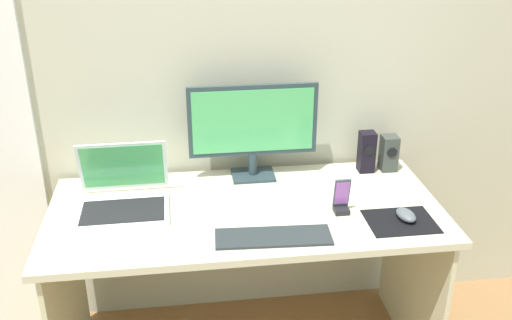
% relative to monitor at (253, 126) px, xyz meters
% --- Properties ---
extents(wall_back, '(6.00, 0.04, 2.50)m').
position_rel_monitor_xyz_m(wall_back, '(-0.06, 0.13, 0.29)').
color(wall_back, '#B7B59B').
rests_on(wall_back, ground_plane).
extents(desk, '(1.51, 0.70, 0.73)m').
position_rel_monitor_xyz_m(desk, '(-0.06, -0.27, -0.38)').
color(desk, beige).
rests_on(desk, ground_plane).
extents(monitor, '(0.53, 0.14, 0.41)m').
position_rel_monitor_xyz_m(monitor, '(0.00, 0.00, 0.00)').
color(monitor, '#27383D').
rests_on(monitor, desk).
extents(speaker_right, '(0.07, 0.08, 0.16)m').
position_rel_monitor_xyz_m(speaker_right, '(0.59, -0.01, -0.15)').
color(speaker_right, '#363B36').
rests_on(speaker_right, desk).
extents(speaker_near_monitor, '(0.07, 0.07, 0.18)m').
position_rel_monitor_xyz_m(speaker_near_monitor, '(0.49, -0.01, -0.14)').
color(speaker_near_monitor, black).
rests_on(speaker_near_monitor, desk).
extents(laptop, '(0.35, 0.31, 0.24)m').
position_rel_monitor_xyz_m(laptop, '(-0.53, -0.20, -0.18)').
color(laptop, white).
rests_on(laptop, desk).
extents(keyboard_external, '(0.41, 0.15, 0.01)m').
position_rel_monitor_xyz_m(keyboard_external, '(0.01, -0.50, -0.22)').
color(keyboard_external, '#272D30').
rests_on(keyboard_external, desk).
extents(mousepad, '(0.25, 0.20, 0.00)m').
position_rel_monitor_xyz_m(mousepad, '(0.49, -0.45, -0.23)').
color(mousepad, black).
rests_on(mousepad, desk).
extents(mouse, '(0.08, 0.11, 0.04)m').
position_rel_monitor_xyz_m(mouse, '(0.51, -0.44, -0.21)').
color(mouse, '#50555A').
rests_on(mouse, mousepad).
extents(phone_in_dock, '(0.06, 0.05, 0.14)m').
position_rel_monitor_xyz_m(phone_in_dock, '(0.29, -0.35, -0.18)').
color(phone_in_dock, black).
rests_on(phone_in_dock, desk).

